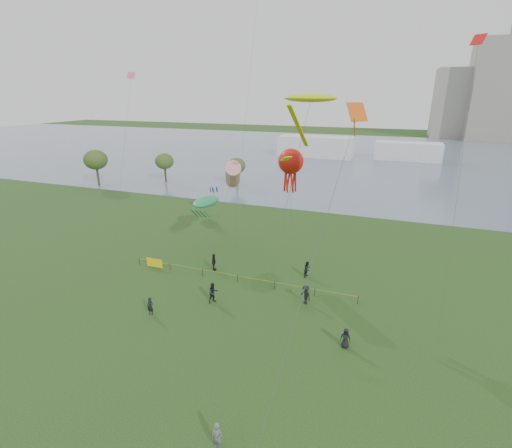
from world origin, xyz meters
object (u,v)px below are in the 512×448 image
(fence, at_px, (185,268))
(kite_flyer, at_px, (217,437))
(kite_octopus, at_px, (291,162))
(kite_stingray, at_px, (310,99))

(fence, height_order, kite_flyer, kite_flyer)
(kite_octopus, bearing_deg, fence, -166.30)
(kite_flyer, bearing_deg, kite_stingray, 94.09)
(kite_stingray, bearing_deg, fence, -160.23)
(fence, distance_m, kite_stingray, 21.52)
(kite_flyer, distance_m, kite_octopus, 23.30)
(kite_flyer, bearing_deg, kite_octopus, 96.85)
(kite_stingray, bearing_deg, kite_flyer, -93.84)
(kite_flyer, bearing_deg, fence, 126.90)
(kite_flyer, relative_size, kite_octopus, 0.13)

